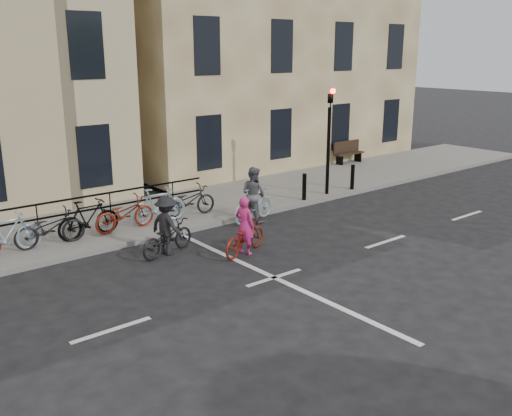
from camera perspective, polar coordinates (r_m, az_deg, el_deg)
ground at (r=13.14m, az=1.83°, el=-6.99°), size 120.00×120.00×0.00m
sidewalk at (r=16.43m, az=-23.24°, el=-3.32°), size 46.00×4.00×0.15m
building_east at (r=27.92m, az=-1.70°, el=17.87°), size 14.00×10.00×12.00m
traffic_light at (r=19.73m, az=7.33°, el=7.93°), size 0.18×0.30×3.90m
bollard_east at (r=19.17m, az=4.85°, el=2.14°), size 0.14×0.14×0.90m
bollard_west at (r=20.87m, az=9.62°, el=3.08°), size 0.14×0.14×0.90m
bench at (r=25.76m, az=9.16°, el=5.64°), size 1.60×0.41×0.97m
parked_bikes at (r=15.57m, az=-19.99°, el=-1.79°), size 10.40×1.23×1.05m
cyclist_pink at (r=14.48m, az=-1.14°, el=-2.62°), size 1.78×1.09×1.50m
cyclist_grey at (r=17.14m, az=-0.25°, el=0.85°), size 1.81×0.93×1.69m
cyclist_dark at (r=14.57m, az=-8.89°, el=-2.36°), size 1.81×1.10×1.53m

